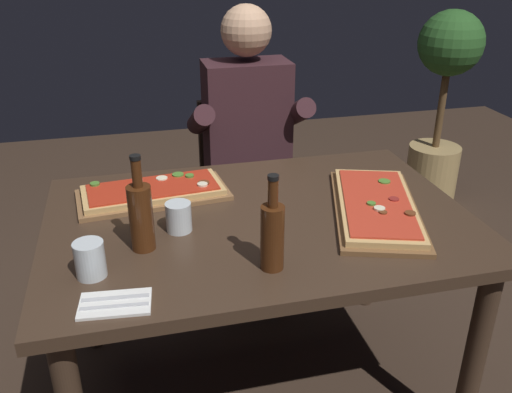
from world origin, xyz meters
TOP-DOWN VIEW (x-y plane):
  - ground_plane at (0.00, 0.00)m, footprint 6.40×6.40m
  - dining_table at (0.00, 0.00)m, footprint 1.40×0.96m
  - pizza_rectangular_front at (-0.33, 0.24)m, footprint 0.55×0.29m
  - pizza_rectangular_left at (0.39, -0.06)m, footprint 0.45×0.65m
  - wine_bottle_dark at (-0.04, -0.31)m, footprint 0.07×0.07m
  - oil_bottle_amber at (-0.39, -0.12)m, footprint 0.07×0.07m
  - tumbler_near_camera at (-0.53, -0.23)m, footprint 0.08×0.08m
  - tumbler_far_side at (-0.27, -0.03)m, footprint 0.08×0.08m
  - napkin_cutlery_set at (-0.47, -0.38)m, footprint 0.19×0.13m
  - diner_chair at (0.14, 0.86)m, footprint 0.44×0.44m
  - seated_diner at (0.14, 0.74)m, footprint 0.53×0.41m
  - potted_plant_corner at (1.47, 1.31)m, footprint 0.38×0.38m

SIDE VIEW (x-z plane):
  - ground_plane at x=0.00m, z-range 0.00..0.00m
  - diner_chair at x=0.14m, z-range 0.05..0.92m
  - dining_table at x=0.00m, z-range 0.27..1.01m
  - potted_plant_corner at x=1.47m, z-range 0.06..1.28m
  - seated_diner at x=0.14m, z-range 0.08..1.41m
  - napkin_cutlery_set at x=-0.47m, z-range 0.74..0.75m
  - pizza_rectangular_left at x=0.39m, z-range 0.74..0.78m
  - pizza_rectangular_front at x=-0.33m, z-range 0.73..0.78m
  - tumbler_near_camera at x=-0.53m, z-range 0.73..0.84m
  - tumbler_far_side at x=-0.27m, z-range 0.74..0.83m
  - wine_bottle_dark at x=-0.04m, z-range 0.71..0.99m
  - oil_bottle_amber at x=-0.39m, z-range 0.70..1.00m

